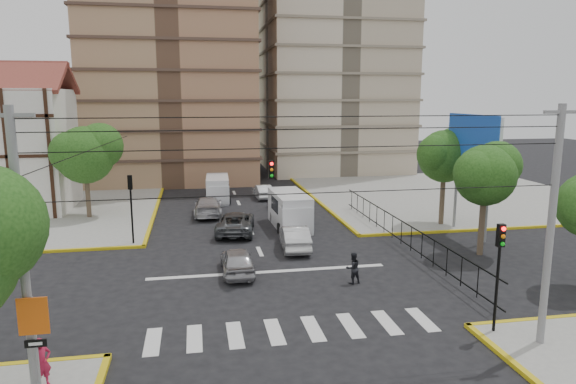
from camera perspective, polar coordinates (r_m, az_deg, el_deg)
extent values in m
plane|color=black|center=(27.13, -1.80, -9.69)|extent=(160.00, 160.00, 0.00)
cube|color=gray|center=(51.89, 17.06, -0.27)|extent=(26.00, 26.00, 0.15)
cube|color=silver|center=(21.68, 0.66, -15.08)|extent=(12.00, 2.40, 0.01)
cube|color=silver|center=(28.25, -2.17, -8.85)|extent=(13.00, 0.40, 0.01)
cube|color=silver|center=(47.88, -28.97, 3.97)|extent=(10.00, 8.00, 10.00)
cube|color=maroon|center=(49.51, -28.89, 11.01)|extent=(10.80, 4.25, 2.65)
cylinder|color=slate|center=(35.17, 21.18, -2.05)|extent=(0.20, 0.20, 4.00)
cylinder|color=slate|center=(38.56, 18.10, -0.80)|extent=(0.20, 0.20, 4.00)
cube|color=silver|center=(36.28, 19.96, 4.80)|extent=(0.25, 6.00, 4.00)
cube|color=blue|center=(36.18, 19.68, 4.80)|extent=(0.08, 6.20, 4.20)
cylinder|color=#473828|center=(32.75, 20.74, -3.00)|extent=(0.36, 0.36, 4.20)
sphere|color=#1B4513|center=(32.25, 21.06, 1.75)|extent=(3.60, 3.60, 3.60)
sphere|color=#1B4513|center=(32.91, 22.19, 2.79)|extent=(2.88, 2.88, 2.88)
sphere|color=#1B4513|center=(31.61, 20.25, 1.97)|extent=(2.70, 2.70, 2.70)
cylinder|color=#473828|center=(39.18, 16.77, -0.42)|extent=(0.36, 0.36, 4.48)
sphere|color=#1B4513|center=(38.75, 17.00, 3.82)|extent=(3.80, 3.80, 3.80)
sphere|color=#1B4513|center=(39.40, 18.08, 4.70)|extent=(3.04, 3.04, 3.04)
sphere|color=#1B4513|center=(38.12, 16.21, 4.05)|extent=(2.85, 2.85, 2.85)
cylinder|color=#473828|center=(42.62, -21.37, -0.03)|extent=(0.36, 0.36, 4.20)
sphere|color=#1B4513|center=(42.22, -21.63, 3.85)|extent=(4.40, 4.40, 4.40)
sphere|color=#1B4513|center=(42.25, -20.15, 4.85)|extent=(3.52, 3.52, 3.52)
sphere|color=#1B4513|center=(42.09, -22.91, 4.04)|extent=(3.30, 3.30, 3.30)
cylinder|color=black|center=(22.17, 22.16, -9.98)|extent=(0.12, 0.12, 3.50)
cube|color=black|center=(21.53, 22.57, -4.47)|extent=(0.28, 0.22, 0.90)
sphere|color=#FF0C0C|center=(21.46, 22.62, -3.70)|extent=(0.17, 0.17, 0.17)
cylinder|color=black|center=(34.06, -16.95, -2.62)|extent=(0.12, 0.12, 3.50)
cube|color=black|center=(33.64, -17.15, 1.04)|extent=(0.28, 0.22, 0.90)
sphere|color=#FF0C0C|center=(33.60, -17.18, 1.54)|extent=(0.17, 0.17, 0.17)
cube|color=black|center=(25.71, -1.88, 2.53)|extent=(0.28, 0.22, 0.90)
cylinder|color=black|center=(16.90, 2.65, -0.13)|extent=(18.00, 0.03, 0.03)
cylinder|color=slate|center=(17.65, -27.38, -6.20)|extent=(0.28, 0.28, 9.00)
cube|color=slate|center=(17.02, -28.58, 7.50)|extent=(1.40, 0.12, 0.12)
cylinder|color=slate|center=(21.14, 27.17, -3.57)|extent=(0.28, 0.28, 9.00)
cube|color=slate|center=(20.62, 28.15, 7.85)|extent=(1.40, 0.12, 0.12)
cylinder|color=slate|center=(18.41, -26.16, -15.08)|extent=(0.08, 0.08, 3.20)
cube|color=#E5590C|center=(17.97, -26.47, -12.25)|extent=(0.90, 0.06, 1.20)
cube|color=black|center=(18.32, -26.23, -14.86)|extent=(0.65, 0.05, 0.25)
cube|color=silver|center=(37.41, 0.17, -2.00)|extent=(2.41, 5.56, 2.52)
cube|color=silver|center=(35.35, 0.82, -3.02)|extent=(2.13, 1.40, 1.75)
cube|color=black|center=(34.85, 0.95, -2.20)|extent=(2.03, 0.18, 0.99)
cylinder|color=black|center=(35.76, -0.96, -4.03)|extent=(0.25, 0.77, 0.77)
cylinder|color=black|center=(36.15, 2.31, -3.88)|extent=(0.25, 0.77, 0.77)
cylinder|color=black|center=(39.12, -1.80, -2.76)|extent=(0.25, 0.77, 0.77)
cylinder|color=black|center=(39.48, 1.19, -2.64)|extent=(0.25, 0.77, 0.77)
cube|color=silver|center=(47.11, -7.84, 0.35)|extent=(2.18, 4.99, 2.26)
cube|color=silver|center=(45.21, -7.72, -0.27)|extent=(1.92, 1.26, 1.57)
cube|color=black|center=(44.77, -7.72, 0.33)|extent=(1.82, 0.18, 0.88)
cylinder|color=black|center=(45.69, -8.90, -1.00)|extent=(0.25, 0.69, 0.69)
cylinder|color=black|center=(45.77, -6.56, -0.92)|extent=(0.25, 0.69, 0.69)
cylinder|color=black|center=(48.77, -9.00, -0.28)|extent=(0.25, 0.69, 0.69)
cylinder|color=black|center=(48.85, -6.81, -0.20)|extent=(0.25, 0.69, 0.69)
imported|color=#A8A8AC|center=(27.91, -5.65, -7.59)|extent=(1.71, 4.23, 1.44)
imported|color=silver|center=(32.14, 0.73, -5.03)|extent=(1.91, 4.66, 1.50)
imported|color=#55595D|center=(36.02, -5.86, -3.38)|extent=(3.22, 5.70, 1.50)
imported|color=silver|center=(41.64, -8.89, -1.52)|extent=(2.36, 5.39, 1.54)
imported|color=#292A2C|center=(42.77, -0.62, -1.14)|extent=(2.08, 4.41, 1.46)
imported|color=white|center=(48.11, -2.84, 0.07)|extent=(1.63, 4.04, 1.30)
imported|color=#AE1A3B|center=(19.06, -25.67, -16.72)|extent=(0.71, 0.69, 1.65)
imported|color=black|center=(26.54, 7.22, -8.38)|extent=(0.91, 0.78, 1.63)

